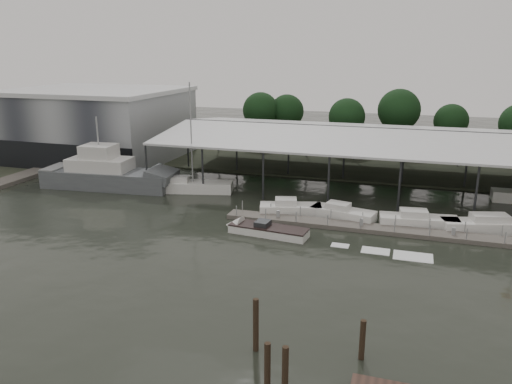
% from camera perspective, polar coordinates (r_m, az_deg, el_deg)
% --- Properties ---
extents(ground, '(200.00, 200.00, 0.00)m').
position_cam_1_polar(ground, '(42.12, -9.06, -6.72)').
color(ground, black).
rests_on(ground, ground).
extents(land_strip_far, '(140.00, 30.00, 0.30)m').
position_cam_1_polar(land_strip_far, '(80.24, 4.40, 4.42)').
color(land_strip_far, '#393D2E').
rests_on(land_strip_far, ground).
extents(land_strip_west, '(20.00, 40.00, 0.30)m').
position_cam_1_polar(land_strip_west, '(88.19, -23.89, 4.15)').
color(land_strip_west, '#393D2E').
rests_on(land_strip_west, ground).
extents(storage_warehouse, '(24.50, 20.50, 10.50)m').
position_cam_1_polar(storage_warehouse, '(79.90, -17.78, 7.44)').
color(storage_warehouse, '#94999D').
rests_on(storage_warehouse, ground).
extents(covered_boat_shed, '(58.24, 24.00, 6.96)m').
position_cam_1_polar(covered_boat_shed, '(63.36, 16.70, 6.25)').
color(covered_boat_shed, silver).
rests_on(covered_boat_shed, ground).
extents(trawler_dock, '(3.00, 18.00, 0.50)m').
position_cam_1_polar(trawler_dock, '(70.03, -26.22, 1.22)').
color(trawler_dock, '#5F5A53').
rests_on(trawler_dock, ground).
extents(floating_dock, '(28.00, 2.00, 1.40)m').
position_cam_1_polar(floating_dock, '(47.41, 13.12, -4.07)').
color(floating_dock, '#5F5A53').
rests_on(floating_dock, ground).
extents(grey_trawler, '(16.65, 6.03, 8.84)m').
position_cam_1_polar(grey_trawler, '(62.68, -16.45, 1.91)').
color(grey_trawler, '#565B5F').
rests_on(grey_trawler, ground).
extents(white_sailboat, '(10.58, 4.96, 12.83)m').
position_cam_1_polar(white_sailboat, '(59.18, -7.86, 0.68)').
color(white_sailboat, white).
rests_on(white_sailboat, ground).
extents(speedboat_underway, '(18.87, 3.92, 2.00)m').
position_cam_1_polar(speedboat_underway, '(45.30, 0.68, -4.33)').
color(speedboat_underway, white).
rests_on(speedboat_underway, ground).
extents(moored_cruiser_0, '(6.52, 3.70, 1.70)m').
position_cam_1_polar(moored_cruiser_0, '(50.58, 3.89, -1.90)').
color(moored_cruiser_0, white).
rests_on(moored_cruiser_0, ground).
extents(moored_cruiser_1, '(6.59, 3.51, 1.70)m').
position_cam_1_polar(moored_cruiser_1, '(49.77, 9.83, -2.41)').
color(moored_cruiser_1, white).
rests_on(moored_cruiser_1, ground).
extents(moored_cruiser_2, '(7.37, 3.11, 1.70)m').
position_cam_1_polar(moored_cruiser_2, '(49.35, 18.01, -3.14)').
color(moored_cruiser_2, white).
rests_on(moored_cruiser_2, ground).
extents(moored_cruiser_3, '(9.59, 4.53, 1.70)m').
position_cam_1_polar(moored_cruiser_3, '(50.65, 25.54, -3.47)').
color(moored_cruiser_3, white).
rests_on(moored_cruiser_3, ground).
extents(mooring_pilings, '(6.00, 10.26, 3.76)m').
position_cam_1_polar(mooring_pilings, '(24.98, 3.52, -21.05)').
color(mooring_pilings, '#37271B').
rests_on(mooring_pilings, ground).
extents(horizon_tree_line, '(70.82, 9.54, 10.13)m').
position_cam_1_polar(horizon_tree_line, '(83.01, 19.15, 7.97)').
color(horizon_tree_line, black).
rests_on(horizon_tree_line, ground).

